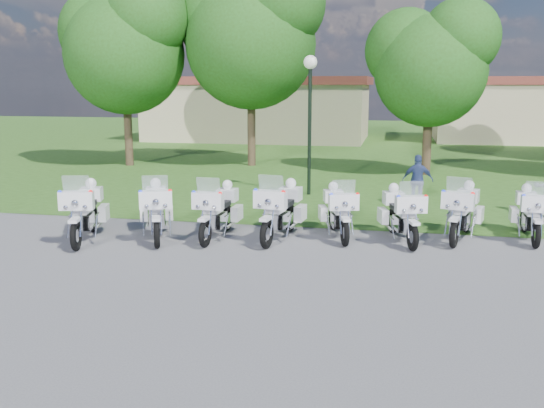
% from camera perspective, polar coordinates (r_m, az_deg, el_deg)
% --- Properties ---
extents(ground, '(100.00, 100.00, 0.00)m').
position_cam_1_polar(ground, '(12.97, -2.95, -5.06)').
color(ground, '#5B5B60').
rests_on(ground, ground).
extents(grass_lawn, '(100.00, 48.00, 0.01)m').
position_cam_1_polar(grass_lawn, '(39.33, 7.15, 5.83)').
color(grass_lawn, '#325A1C').
rests_on(grass_lawn, ground).
extents(motorcycle_0, '(1.24, 2.40, 1.65)m').
position_cam_1_polar(motorcycle_0, '(14.97, -17.16, -0.61)').
color(motorcycle_0, black).
rests_on(motorcycle_0, ground).
extents(motorcycle_1, '(1.37, 2.29, 1.63)m').
position_cam_1_polar(motorcycle_1, '(14.75, -10.84, -0.53)').
color(motorcycle_1, black).
rests_on(motorcycle_1, ground).
extents(motorcycle_2, '(0.79, 2.33, 1.57)m').
position_cam_1_polar(motorcycle_2, '(14.58, -5.06, -0.61)').
color(motorcycle_2, black).
rests_on(motorcycle_2, ground).
extents(motorcycle_3, '(0.99, 2.44, 1.64)m').
position_cam_1_polar(motorcycle_3, '(14.42, 0.86, -0.56)').
color(motorcycle_3, black).
rests_on(motorcycle_3, ground).
extents(motorcycle_4, '(1.12, 2.18, 1.50)m').
position_cam_1_polar(motorcycle_4, '(14.68, 6.22, -0.65)').
color(motorcycle_4, black).
rests_on(motorcycle_4, ground).
extents(motorcycle_5, '(1.14, 2.22, 1.53)m').
position_cam_1_polar(motorcycle_5, '(14.55, 12.05, -0.90)').
color(motorcycle_5, black).
rests_on(motorcycle_5, ground).
extents(motorcycle_6, '(1.16, 2.32, 1.59)m').
position_cam_1_polar(motorcycle_6, '(15.10, 17.51, -0.64)').
color(motorcycle_6, black).
rests_on(motorcycle_6, ground).
extents(motorcycle_7, '(0.75, 2.22, 1.49)m').
position_cam_1_polar(motorcycle_7, '(15.66, 23.12, -0.77)').
color(motorcycle_7, black).
rests_on(motorcycle_7, ground).
extents(lamp_post, '(0.44, 0.44, 4.55)m').
position_cam_1_polar(lamp_post, '(19.99, 3.60, 10.53)').
color(lamp_post, black).
rests_on(lamp_post, ground).
extents(tree_0, '(6.15, 5.25, 8.20)m').
position_cam_1_polar(tree_0, '(28.26, -13.79, 14.54)').
color(tree_0, '#38281C').
rests_on(tree_0, ground).
extents(tree_1, '(6.72, 5.73, 8.96)m').
position_cam_1_polar(tree_1, '(27.51, -2.10, 15.99)').
color(tree_1, '#38281C').
rests_on(tree_1, ground).
extents(tree_2, '(5.18, 4.42, 6.91)m').
position_cam_1_polar(tree_2, '(25.32, 14.65, 12.98)').
color(tree_2, '#38281C').
rests_on(tree_2, ground).
extents(building_west, '(14.56, 8.32, 4.10)m').
position_cam_1_polar(building_west, '(41.10, -1.12, 9.02)').
color(building_west, '#C2B28C').
rests_on(building_west, ground).
extents(building_east, '(11.44, 7.28, 4.10)m').
position_cam_1_polar(building_east, '(42.78, 22.58, 8.27)').
color(building_east, '#C2B28C').
rests_on(building_east, ground).
extents(bystander_c, '(0.91, 0.39, 1.55)m').
position_cam_1_polar(bystander_c, '(18.79, 13.55, 2.16)').
color(bystander_c, '#35447F').
rests_on(bystander_c, ground).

